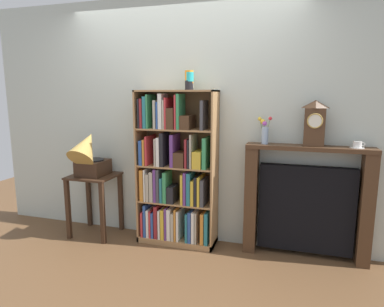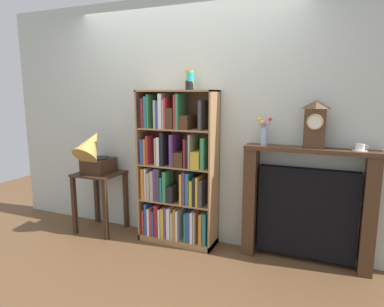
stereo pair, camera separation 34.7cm
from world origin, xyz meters
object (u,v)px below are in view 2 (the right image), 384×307
Objects in this scene: cup_stack at (190,80)px; fireplace_mantel at (306,207)px; side_table_left at (100,188)px; mantel_clock at (315,124)px; gramophone at (94,152)px; flower_vase at (264,132)px; bookshelf at (175,177)px; teacup_with_saucer at (360,148)px.

cup_stack is 1.68m from fireplace_mantel.
side_table_left is 0.59× the size of fireplace_mantel.
cup_stack reaches higher than mantel_clock.
cup_stack is at bearing 9.41° from gramophone.
flower_vase is at bearing -178.64° from fireplace_mantel.
mantel_clock is (2.31, 0.12, 0.82)m from side_table_left.
bookshelf reaches higher than gramophone.
flower_vase reaches higher than teacup_with_saucer.
flower_vase reaches higher than gramophone.
cup_stack is 1.49× the size of teacup_with_saucer.
bookshelf is 12.70× the size of teacup_with_saucer.
bookshelf is at bearing -175.88° from flower_vase.
bookshelf is at bearing -178.11° from teacup_with_saucer.
side_table_left is 0.45m from gramophone.
teacup_with_saucer is (1.59, 0.02, -0.59)m from cup_stack.
bookshelf is at bearing -177.68° from mantel_clock.
cup_stack is 1.28m from mantel_clock.
bookshelf is 8.50× the size of cup_stack.
teacup_with_saucer reaches higher than side_table_left.
flower_vase is at bearing 178.69° from mantel_clock.
bookshelf reaches higher than flower_vase.
gramophone reaches higher than teacup_with_saucer.
cup_stack is at bearing -179.35° from teacup_with_saucer.
side_table_left is at bearing -174.38° from cup_stack.
teacup_with_saucer is (0.41, -0.02, 0.60)m from fireplace_mantel.
fireplace_mantel is 4.44× the size of flower_vase.
gramophone is 0.48× the size of fireplace_mantel.
fireplace_mantel is at bearing 5.46° from gramophone.
teacup_with_saucer is (0.83, -0.01, -0.10)m from flower_vase.
flower_vase is 0.84m from teacup_with_saucer.
cup_stack is at bearing -178.03° from flower_vase.
bookshelf reaches higher than mantel_clock.
cup_stack reaches higher than gramophone.
bookshelf is 1.49m from mantel_clock.
gramophone is at bearing -170.59° from cup_stack.
fireplace_mantel is 9.15× the size of teacup_with_saucer.
bookshelf is at bearing 8.54° from gramophone.
bookshelf reaches higher than teacup_with_saucer.
teacup_with_saucer is (2.69, 0.13, 0.63)m from side_table_left.
side_table_left is 2.64× the size of flower_vase.
bookshelf is 1.39× the size of fireplace_mantel.
teacup_with_saucer is (2.69, 0.20, 0.19)m from gramophone.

